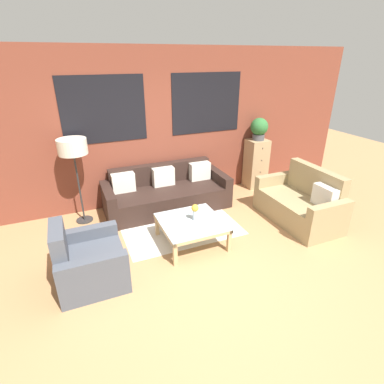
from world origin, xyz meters
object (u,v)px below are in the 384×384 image
settee_vintage (301,204)px  floor_lamp (73,150)px  potted_plant (259,128)px  flower_vase (195,211)px  couch_dark (166,194)px  coffee_table (191,224)px  drawer_cabinet (256,164)px  armchair_corner (88,262)px

settee_vintage → floor_lamp: size_ratio=1.01×
settee_vintage → potted_plant: size_ratio=3.26×
potted_plant → flower_vase: size_ratio=1.79×
settee_vintage → potted_plant: bearing=85.2°
flower_vase → couch_dark: bearing=91.8°
settee_vintage → flower_vase: (-1.93, 0.12, 0.21)m
coffee_table → floor_lamp: bearing=137.2°
floor_lamp → drawer_cabinet: 3.67m
armchair_corner → drawer_cabinet: bearing=25.8°
couch_dark → coffee_table: (-0.03, -1.26, 0.04)m
flower_vase → coffee_table: bearing=-162.4°
couch_dark → flower_vase: size_ratio=8.99×
couch_dark → potted_plant: (2.10, 0.22, 1.00)m
settee_vintage → coffee_table: 2.00m
armchair_corner → coffee_table: (1.52, 0.28, 0.04)m
coffee_table → flower_vase: bearing=17.6°
settee_vintage → floor_lamp: bearing=157.3°
settee_vintage → potted_plant: 1.86m
settee_vintage → coffee_table: bearing=177.2°
couch_dark → settee_vintage: (1.97, -1.36, 0.03)m
couch_dark → floor_lamp: floor_lamp is taller
coffee_table → drawer_cabinet: bearing=34.9°
couch_dark → settee_vintage: settee_vintage is taller
settee_vintage → coffee_table: settee_vintage is taller
coffee_table → drawer_cabinet: size_ratio=0.88×
floor_lamp → flower_vase: floor_lamp is taller
potted_plant → flower_vase: bearing=-144.7°
settee_vintage → drawer_cabinet: bearing=85.2°
armchair_corner → potted_plant: size_ratio=1.92×
armchair_corner → drawer_cabinet: 4.06m
coffee_table → potted_plant: size_ratio=2.02×
coffee_table → potted_plant: potted_plant is taller
potted_plant → couch_dark: bearing=-174.0°
couch_dark → armchair_corner: size_ratio=2.62×
settee_vintage → armchair_corner: settee_vintage is taller
potted_plant → flower_vase: (-2.06, -1.46, -0.76)m
couch_dark → flower_vase: couch_dark is taller
coffee_table → settee_vintage: bearing=-2.8°
coffee_table → flower_vase: (0.07, 0.02, 0.20)m
potted_plant → flower_vase: potted_plant is taller
potted_plant → coffee_table: bearing=-145.1°
floor_lamp → potted_plant: 3.59m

